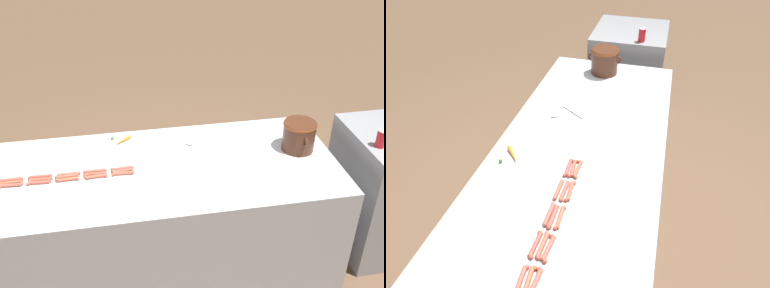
# 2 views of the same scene
# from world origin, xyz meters

# --- Properties ---
(ground_plane) EXTENTS (20.00, 20.00, 0.00)m
(ground_plane) POSITION_xyz_m (0.00, 0.00, 0.00)
(ground_plane) COLOR brown
(griddle_counter) EXTENTS (1.07, 2.46, 0.87)m
(griddle_counter) POSITION_xyz_m (0.00, 0.00, 0.44)
(griddle_counter) COLOR #9EA0A5
(griddle_counter) RESTS_ON ground_plane
(hot_dog_0) EXTENTS (0.03, 0.16, 0.02)m
(hot_dog_0) POSITION_xyz_m (-0.01, -0.99, 0.88)
(hot_dog_0) COLOR #B64E3E
(hot_dog_0) RESTS_ON griddle_counter
(hot_dog_1) EXTENTS (0.03, 0.16, 0.02)m
(hot_dog_1) POSITION_xyz_m (-0.01, -0.80, 0.88)
(hot_dog_1) COLOR #B34638
(hot_dog_1) RESTS_ON griddle_counter
(hot_dog_2) EXTENTS (0.03, 0.16, 0.02)m
(hot_dog_2) POSITION_xyz_m (-0.01, -0.62, 0.88)
(hot_dog_2) COLOR #B84E41
(hot_dog_2) RESTS_ON griddle_counter
(hot_dog_3) EXTENTS (0.02, 0.16, 0.02)m
(hot_dog_3) POSITION_xyz_m (-0.02, -0.44, 0.88)
(hot_dog_3) COLOR #AD4E3D
(hot_dog_3) RESTS_ON griddle_counter
(hot_dog_4) EXTENTS (0.03, 0.16, 0.02)m
(hot_dog_4) POSITION_xyz_m (-0.01, -0.26, 0.88)
(hot_dog_4) COLOR #B64541
(hot_dog_4) RESTS_ON griddle_counter
(hot_dog_5) EXTENTS (0.03, 0.16, 0.02)m
(hot_dog_5) POSITION_xyz_m (0.02, -0.98, 0.88)
(hot_dog_5) COLOR #B35338
(hot_dog_5) RESTS_ON griddle_counter
(hot_dog_6) EXTENTS (0.03, 0.16, 0.02)m
(hot_dog_6) POSITION_xyz_m (0.02, -0.80, 0.88)
(hot_dog_6) COLOR #B65039
(hot_dog_6) RESTS_ON griddle_counter
(hot_dog_7) EXTENTS (0.03, 0.16, 0.02)m
(hot_dog_7) POSITION_xyz_m (0.02, -0.63, 0.88)
(hot_dog_7) COLOR #B34F3F
(hot_dog_7) RESTS_ON griddle_counter
(hot_dog_8) EXTENTS (0.03, 0.16, 0.02)m
(hot_dog_8) POSITION_xyz_m (0.02, -0.44, 0.88)
(hot_dog_8) COLOR #AE4B3B
(hot_dog_8) RESTS_ON griddle_counter
(hot_dog_9) EXTENTS (0.03, 0.16, 0.02)m
(hot_dog_9) POSITION_xyz_m (0.02, -0.26, 0.88)
(hot_dog_9) COLOR #AD4E39
(hot_dog_9) RESTS_ON griddle_counter
(hot_dog_10) EXTENTS (0.03, 0.16, 0.02)m
(hot_dog_10) POSITION_xyz_m (0.05, -0.98, 0.88)
(hot_dog_10) COLOR #AE4C40
(hot_dog_10) RESTS_ON griddle_counter
(hot_dog_11) EXTENTS (0.03, 0.16, 0.02)m
(hot_dog_11) POSITION_xyz_m (0.05, -0.80, 0.88)
(hot_dog_11) COLOR #AD4C3F
(hot_dog_11) RESTS_ON griddle_counter
(hot_dog_12) EXTENTS (0.03, 0.16, 0.02)m
(hot_dog_12) POSITION_xyz_m (0.05, -0.62, 0.88)
(hot_dog_12) COLOR #AF5139
(hot_dog_12) RESTS_ON griddle_counter
(hot_dog_13) EXTENTS (0.03, 0.16, 0.02)m
(hot_dog_13) POSITION_xyz_m (0.05, -0.44, 0.88)
(hot_dog_13) COLOR #AB4F39
(hot_dog_13) RESTS_ON griddle_counter
(hot_dog_14) EXTENTS (0.03, 0.16, 0.02)m
(hot_dog_14) POSITION_xyz_m (0.05, -0.26, 0.88)
(hot_dog_14) COLOR #AC523B
(hot_dog_14) RESTS_ON griddle_counter
(bean_pot) EXTENTS (0.30, 0.24, 0.22)m
(bean_pot) POSITION_xyz_m (-0.05, 1.01, 0.99)
(bean_pot) COLOR #472616
(bean_pot) RESTS_ON griddle_counter
(serving_spoon) EXTENTS (0.24, 0.18, 0.02)m
(serving_spoon) POSITION_xyz_m (-0.22, 0.27, 0.88)
(serving_spoon) COLOR #B7B7BC
(serving_spoon) RESTS_ON griddle_counter
(carrot) EXTENTS (0.13, 0.15, 0.03)m
(carrot) POSITION_xyz_m (-0.37, -0.25, 0.89)
(carrot) COLOR orange
(carrot) RESTS_ON griddle_counter
(soda_can) EXTENTS (0.07, 0.07, 0.12)m
(soda_can) POSITION_xyz_m (0.21, 1.48, 1.06)
(soda_can) COLOR red
(soda_can) RESTS_ON back_cabinet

